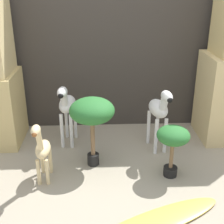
{
  "coord_description": "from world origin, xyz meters",
  "views": [
    {
      "loc": [
        -0.14,
        -2.03,
        1.68
      ],
      "look_at": [
        -0.01,
        0.97,
        0.39
      ],
      "focal_mm": 50.0,
      "sensor_mm": 36.0,
      "label": 1
    }
  ],
  "objects_px": {
    "zebra_left": "(67,105)",
    "potted_palm_back": "(173,139)",
    "surfboard": "(157,221)",
    "potted_palm_front": "(92,113)",
    "zebra_right": "(159,110)",
    "giraffe_figurine": "(42,149)"
  },
  "relations": [
    {
      "from": "zebra_left",
      "to": "surfboard",
      "type": "bearing_deg",
      "value": -58.97
    },
    {
      "from": "potted_palm_front",
      "to": "surfboard",
      "type": "xyz_separation_m",
      "value": [
        0.48,
        -0.83,
        -0.53
      ]
    },
    {
      "from": "zebra_right",
      "to": "potted_palm_back",
      "type": "relative_size",
      "value": 1.43
    },
    {
      "from": "surfboard",
      "to": "potted_palm_back",
      "type": "bearing_deg",
      "value": 69.09
    },
    {
      "from": "zebra_left",
      "to": "zebra_right",
      "type": "bearing_deg",
      "value": -9.68
    },
    {
      "from": "zebra_left",
      "to": "surfboard",
      "type": "distance_m",
      "value": 1.53
    },
    {
      "from": "potted_palm_front",
      "to": "surfboard",
      "type": "bearing_deg",
      "value": -59.79
    },
    {
      "from": "potted_palm_back",
      "to": "zebra_left",
      "type": "bearing_deg",
      "value": 146.66
    },
    {
      "from": "zebra_right",
      "to": "surfboard",
      "type": "xyz_separation_m",
      "value": [
        -0.2,
        -1.09,
        -0.44
      ]
    },
    {
      "from": "zebra_left",
      "to": "potted_palm_back",
      "type": "distance_m",
      "value": 1.18
    },
    {
      "from": "potted_palm_back",
      "to": "surfboard",
      "type": "bearing_deg",
      "value": -110.91
    },
    {
      "from": "zebra_left",
      "to": "giraffe_figurine",
      "type": "xyz_separation_m",
      "value": [
        -0.16,
        -0.68,
        -0.13
      ]
    },
    {
      "from": "zebra_left",
      "to": "potted_palm_front",
      "type": "distance_m",
      "value": 0.52
    },
    {
      "from": "zebra_right",
      "to": "potted_palm_back",
      "type": "xyz_separation_m",
      "value": [
        0.03,
        -0.49,
        -0.08
      ]
    },
    {
      "from": "zebra_left",
      "to": "potted_palm_back",
      "type": "relative_size",
      "value": 1.43
    },
    {
      "from": "zebra_right",
      "to": "giraffe_figurine",
      "type": "xyz_separation_m",
      "value": [
        -1.11,
        -0.52,
        -0.13
      ]
    },
    {
      "from": "potted_palm_front",
      "to": "potted_palm_back",
      "type": "bearing_deg",
      "value": -17.22
    },
    {
      "from": "zebra_right",
      "to": "giraffe_figurine",
      "type": "distance_m",
      "value": 1.23
    },
    {
      "from": "zebra_right",
      "to": "zebra_left",
      "type": "relative_size",
      "value": 1.0
    },
    {
      "from": "zebra_right",
      "to": "potted_palm_front",
      "type": "height_order",
      "value": "zebra_right"
    },
    {
      "from": "zebra_right",
      "to": "giraffe_figurine",
      "type": "bearing_deg",
      "value": -155.04
    },
    {
      "from": "zebra_left",
      "to": "surfboard",
      "type": "relative_size",
      "value": 0.64
    }
  ]
}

